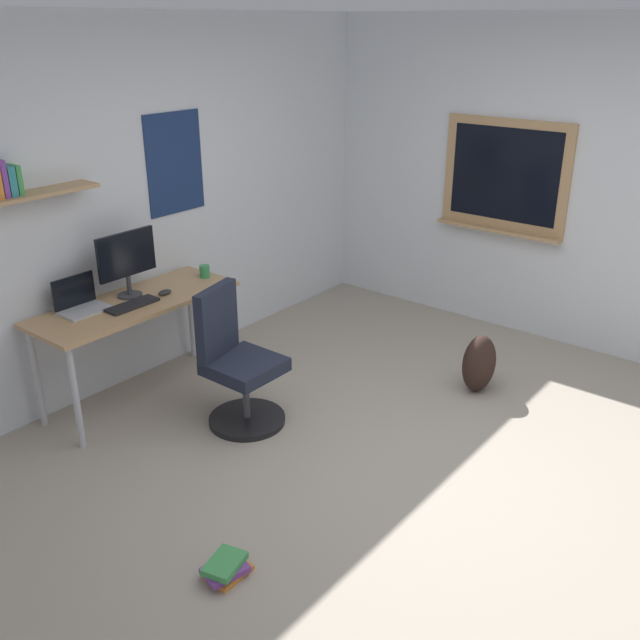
{
  "coord_description": "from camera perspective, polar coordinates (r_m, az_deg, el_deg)",
  "views": [
    {
      "loc": [
        -3.13,
        -1.72,
        2.53
      ],
      "look_at": [
        -0.07,
        0.73,
        0.85
      ],
      "focal_mm": 39.4,
      "sensor_mm": 36.0,
      "label": 1
    }
  ],
  "objects": [
    {
      "name": "wall_right",
      "position": [
        5.97,
        21.14,
        9.78
      ],
      "size": [
        0.22,
        5.0,
        2.6
      ],
      "color": "silver",
      "rests_on": "ground"
    },
    {
      "name": "book_stack_on_floor",
      "position": [
        3.69,
        -7.64,
        -19.36
      ],
      "size": [
        0.25,
        0.2,
        0.09
      ],
      "color": "orange",
      "rests_on": "ground"
    },
    {
      "name": "laptop",
      "position": [
        4.92,
        -18.89,
        1.35
      ],
      "size": [
        0.31,
        0.21,
        0.23
      ],
      "color": "#ADAFB5",
      "rests_on": "desk"
    },
    {
      "name": "ground_plane",
      "position": [
        4.37,
        8.24,
        -12.42
      ],
      "size": [
        5.2,
        5.2,
        0.0
      ],
      "primitive_type": "plane",
      "color": "#9E9384",
      "rests_on": "ground"
    },
    {
      "name": "keyboard",
      "position": [
        4.9,
        -14.99,
        1.19
      ],
      "size": [
        0.37,
        0.13,
        0.02
      ],
      "primitive_type": "cube",
      "color": "black",
      "rests_on": "desk"
    },
    {
      "name": "backpack",
      "position": [
        5.27,
        12.79,
        -3.46
      ],
      "size": [
        0.32,
        0.22,
        0.43
      ],
      "primitive_type": "ellipsoid",
      "color": "black",
      "rests_on": "ground"
    },
    {
      "name": "computer_mouse",
      "position": [
        5.06,
        -12.5,
        2.21
      ],
      "size": [
        0.1,
        0.06,
        0.03
      ],
      "primitive_type": "ellipsoid",
      "color": "#262628",
      "rests_on": "desk"
    },
    {
      "name": "wall_back",
      "position": [
        5.35,
        -14.29,
        9.23
      ],
      "size": [
        5.0,
        0.3,
        2.6
      ],
      "color": "silver",
      "rests_on": "ground"
    },
    {
      "name": "desk",
      "position": [
        5.03,
        -14.72,
        0.67
      ],
      "size": [
        1.47,
        0.57,
        0.75
      ],
      "color": "tan",
      "rests_on": "ground"
    },
    {
      "name": "office_chair",
      "position": [
        4.7,
        -6.79,
        -3.79
      ],
      "size": [
        0.52,
        0.53,
        0.95
      ],
      "color": "black",
      "rests_on": "ground"
    },
    {
      "name": "coffee_mug",
      "position": [
        5.34,
        -9.35,
        3.92
      ],
      "size": [
        0.08,
        0.08,
        0.09
      ],
      "primitive_type": "cylinder",
      "color": "#338C4C",
      "rests_on": "desk"
    },
    {
      "name": "monitor_primary",
      "position": [
        5.0,
        -15.42,
        4.76
      ],
      "size": [
        0.46,
        0.17,
        0.46
      ],
      "color": "#38383D",
      "rests_on": "desk"
    }
  ]
}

